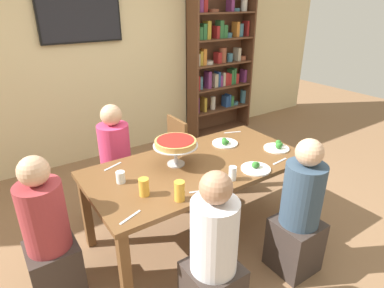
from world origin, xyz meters
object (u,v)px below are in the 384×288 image
Objects in this scene: chair_far_right at (186,149)px; water_glass_clear_near at (121,177)px; cutlery_knife_near at (130,217)px; cutlery_spare_fork at (233,132)px; water_glass_clear_far at (233,173)px; diner_near_right at (299,217)px; beer_glass_amber_short at (180,191)px; cutlery_fork_near at (113,166)px; television at (80,18)px; deep_dish_pizza_stand at (175,144)px; diner_near_left at (213,262)px; diner_head_west at (49,241)px; salad_plate_near_diner at (225,143)px; salad_plate_far_diner at (256,168)px; diner_far_left at (117,168)px; salad_plate_spare at (277,147)px; beer_glass_amber_tall at (144,187)px; dining_table at (198,172)px; cutlery_knife_far at (201,191)px; bookshelf at (220,62)px; cutlery_fork_far at (280,161)px.

chair_far_right reaches higher than water_glass_clear_near.
cutlery_spare_fork is (1.51, 0.75, 0.00)m from cutlery_knife_near.
diner_near_right is at bearing -50.65° from water_glass_clear_far.
cutlery_fork_near is at bearing 105.53° from beer_glass_amber_short.
deep_dish_pizza_stand is (0.06, -2.00, -0.90)m from television.
water_glass_clear_near is at bearing 148.59° from water_glass_clear_far.
cutlery_spare_fork is at bearing -44.50° from diner_near_left.
diner_head_west reaches higher than cutlery_spare_fork.
salad_plate_far_diner is (-0.11, -0.54, -0.00)m from salad_plate_near_diner.
cutlery_knife_near and cutlery_spare_fork have the same top height.
diner_far_left is at bearing 72.33° from water_glass_clear_near.
salad_plate_spare is (1.22, 0.61, 0.27)m from diner_near_left.
diner_near_left is 12.59× the size of water_glass_clear_near.
diner_near_right is 4.62× the size of salad_plate_near_diner.
cutlery_knife_near is (-0.34, -1.14, 0.25)m from diner_far_left.
diner_far_left is at bearing 91.49° from beer_glass_amber_short.
beer_glass_amber_short reaches higher than salad_plate_far_diner.
cutlery_fork_near is at bearing -68.22° from chair_far_right.
diner_near_right reaches higher than beer_glass_amber_tall.
chair_far_right is at bearing 64.52° from dining_table.
diner_near_left is 1.02m from deep_dish_pizza_stand.
salad_plate_near_diner is 1.11m from beer_glass_amber_tall.
diner_near_left is 8.64× the size of beer_glass_amber_tall.
salad_plate_near_diner is 0.88m from cutlery_knife_far.
television reaches higher than salad_plate_spare.
diner_far_left reaches higher than water_glass_clear_near.
water_glass_clear_far is (-1.74, -2.37, -0.34)m from bookshelf.
bookshelf is at bearing 46.79° from beer_glass_amber_short.
cutlery_fork_far is (0.84, -2.47, -1.09)m from television.
diner_far_left reaches higher than dining_table.
salad_plate_near_diner is at bearing -70.57° from television.
salad_plate_spare is at bearing -15.64° from deep_dish_pizza_stand.
bookshelf is 2.97m from cutlery_fork_near.
water_glass_clear_near is (-1.01, 0.43, 0.03)m from salad_plate_far_diner.
dining_table is 0.72m from cutlery_fork_far.
chair_far_right is 0.64m from salad_plate_near_diner.
salad_plate_spare is (0.79, -0.16, 0.10)m from dining_table.
dining_table is 1.65× the size of diner_far_left.
television is 4.12× the size of salad_plate_spare.
water_glass_clear_near reaches higher than salad_plate_spare.
beer_glass_amber_tall is at bearing 59.14° from diner_near_right.
cutlery_fork_near reaches higher than dining_table.
diner_head_west is at bearing 46.16° from diner_near_left.
beer_glass_amber_tall reaches higher than chair_far_right.
diner_head_west reaches higher than deep_dish_pizza_stand.
diner_near_right is (0.83, -0.00, 0.00)m from diner_near_left.
deep_dish_pizza_stand is 0.53m from water_glass_clear_near.
salad_plate_spare is at bearing 53.10° from diner_far_left.
beer_glass_amber_short is 0.82× the size of cutlery_fork_far.
bookshelf is 2.80m from salad_plate_far_diner.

